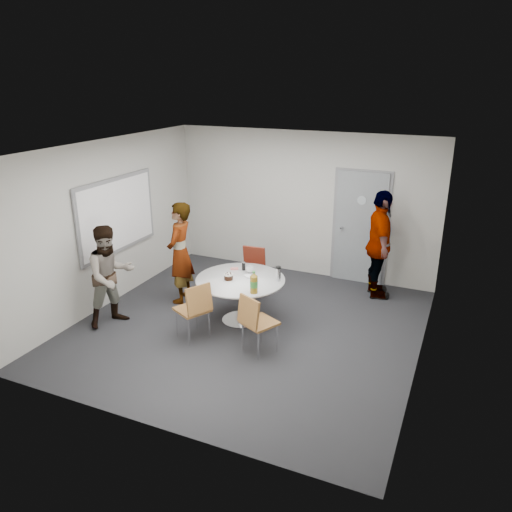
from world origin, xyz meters
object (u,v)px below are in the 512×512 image
at_px(door, 360,228).
at_px(chair_near_right, 255,319).
at_px(chair_near_left, 195,306).
at_px(person_left, 111,276).
at_px(person_right, 379,245).
at_px(whiteboard, 117,215).
at_px(chair_far, 252,267).
at_px(table, 242,285).
at_px(person_main, 180,253).

distance_m(door, chair_near_right, 3.25).
xyz_separation_m(chair_near_left, person_left, (-1.43, -0.05, 0.25)).
bearing_deg(person_left, chair_near_right, -62.69).
xyz_separation_m(door, chair_near_left, (-1.62, -3.13, -0.49)).
height_order(chair_near_left, person_right, person_right).
distance_m(whiteboard, person_left, 1.23).
height_order(whiteboard, chair_far, whiteboard).
distance_m(door, person_left, 4.41).
relative_size(whiteboard, person_left, 1.21).
bearing_deg(table, person_left, -154.93).
bearing_deg(table, chair_near_right, -54.21).
height_order(chair_near_right, chair_far, chair_near_right).
height_order(table, person_right, person_right).
bearing_deg(chair_near_right, person_right, 92.89).
bearing_deg(table, chair_near_left, -114.75).
relative_size(whiteboard, chair_near_left, 2.15).
distance_m(whiteboard, chair_near_right, 3.13).
distance_m(door, whiteboard, 4.25).
bearing_deg(chair_near_right, person_main, 176.04).
bearing_deg(person_main, whiteboard, -87.11).
xyz_separation_m(table, chair_near_left, (-0.36, -0.79, -0.08)).
distance_m(chair_near_right, person_main, 2.16).
relative_size(chair_near_left, chair_far, 1.02).
bearing_deg(chair_near_left, chair_far, 23.94).
height_order(chair_far, person_right, person_right).
xyz_separation_m(table, person_right, (1.71, 1.81, 0.31)).
bearing_deg(whiteboard, person_left, -60.41).
bearing_deg(chair_near_left, chair_near_right, -62.75).
xyz_separation_m(person_main, person_right, (2.99, 1.51, 0.08)).
relative_size(table, chair_near_right, 1.57).
relative_size(table, chair_far, 1.57).
relative_size(chair_near_left, person_left, 0.56).
height_order(whiteboard, person_left, whiteboard).
bearing_deg(door, person_left, -133.79).
bearing_deg(chair_far, person_main, 28.73).
xyz_separation_m(chair_near_right, person_right, (1.15, 2.60, 0.40)).
xyz_separation_m(door, table, (-1.26, -2.34, -0.41)).
height_order(whiteboard, table, whiteboard).
bearing_deg(chair_near_right, table, 152.49).
bearing_deg(door, whiteboard, -147.34).
height_order(person_left, person_right, person_right).
xyz_separation_m(table, chair_far, (-0.26, 0.96, -0.09)).
xyz_separation_m(chair_near_left, chair_near_right, (0.93, -0.00, -0.01)).
height_order(chair_near_right, person_main, person_main).
bearing_deg(chair_far, person_right, -160.94).
relative_size(whiteboard, table, 1.39).
height_order(whiteboard, person_right, whiteboard).
height_order(table, chair_near_left, table).
bearing_deg(chair_far, person_left, 45.32).
xyz_separation_m(door, chair_far, (-1.52, -1.38, -0.50)).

